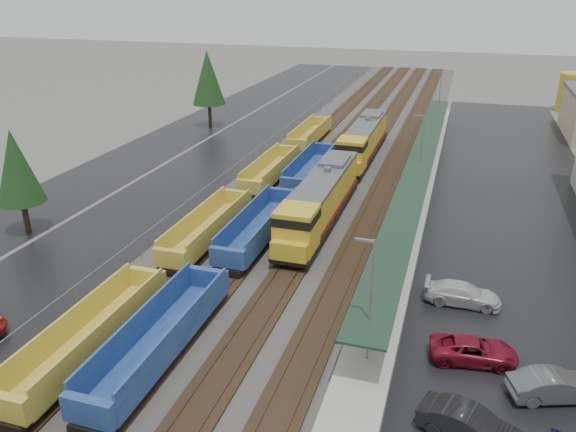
{
  "coord_description": "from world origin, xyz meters",
  "views": [
    {
      "loc": [
        13.0,
        -5.86,
        20.08
      ],
      "look_at": [
        0.1,
        35.33,
        2.0
      ],
      "focal_mm": 35.0,
      "sensor_mm": 36.0,
      "label": 1
    }
  ],
  "objects_px": {
    "parked_car_east_c": "(462,294)",
    "locomotive_trail": "(363,141)",
    "parked_car_east_e": "(555,386)",
    "parked_car_east_a": "(470,426)",
    "parked_car_east_b": "(474,351)",
    "well_string_yellow": "(160,273)",
    "locomotive_lead": "(319,201)",
    "well_string_blue": "(160,339)"
  },
  "relations": [
    {
      "from": "locomotive_lead",
      "to": "parked_car_east_a",
      "type": "distance_m",
      "value": 25.85
    },
    {
      "from": "parked_car_east_a",
      "to": "parked_car_east_b",
      "type": "distance_m",
      "value": 6.35
    },
    {
      "from": "parked_car_east_b",
      "to": "parked_car_east_e",
      "type": "distance_m",
      "value": 4.5
    },
    {
      "from": "parked_car_east_a",
      "to": "parked_car_east_b",
      "type": "relative_size",
      "value": 1.01
    },
    {
      "from": "well_string_blue",
      "to": "parked_car_east_c",
      "type": "height_order",
      "value": "well_string_blue"
    },
    {
      "from": "locomotive_lead",
      "to": "parked_car_east_b",
      "type": "bearing_deg",
      "value": -50.35
    },
    {
      "from": "well_string_yellow",
      "to": "parked_car_east_e",
      "type": "xyz_separation_m",
      "value": [
        25.2,
        -4.1,
        -0.39
      ]
    },
    {
      "from": "well_string_yellow",
      "to": "parked_car_east_b",
      "type": "distance_m",
      "value": 21.29
    },
    {
      "from": "parked_car_east_c",
      "to": "well_string_yellow",
      "type": "bearing_deg",
      "value": 100.97
    },
    {
      "from": "well_string_yellow",
      "to": "parked_car_east_a",
      "type": "relative_size",
      "value": 19.09
    },
    {
      "from": "parked_car_east_e",
      "to": "well_string_yellow",
      "type": "bearing_deg",
      "value": 60.48
    },
    {
      "from": "parked_car_east_e",
      "to": "parked_car_east_a",
      "type": "bearing_deg",
      "value": 115.97
    },
    {
      "from": "parked_car_east_c",
      "to": "locomotive_trail",
      "type": "bearing_deg",
      "value": 21.5
    },
    {
      "from": "parked_car_east_a",
      "to": "parked_car_east_e",
      "type": "distance_m",
      "value": 5.97
    },
    {
      "from": "locomotive_lead",
      "to": "parked_car_east_b",
      "type": "distance_m",
      "value": 20.73
    },
    {
      "from": "parked_car_east_e",
      "to": "well_string_blue",
      "type": "bearing_deg",
      "value": 77.67
    },
    {
      "from": "well_string_yellow",
      "to": "parked_car_east_e",
      "type": "bearing_deg",
      "value": -9.25
    },
    {
      "from": "parked_car_east_e",
      "to": "parked_car_east_b",
      "type": "bearing_deg",
      "value": 42.85
    },
    {
      "from": "locomotive_trail",
      "to": "well_string_yellow",
      "type": "distance_m",
      "value": 35.76
    },
    {
      "from": "parked_car_east_b",
      "to": "parked_car_east_a",
      "type": "bearing_deg",
      "value": 170.91
    },
    {
      "from": "well_string_yellow",
      "to": "parked_car_east_b",
      "type": "height_order",
      "value": "well_string_yellow"
    },
    {
      "from": "locomotive_trail",
      "to": "well_string_blue",
      "type": "distance_m",
      "value": 42.1
    },
    {
      "from": "parked_car_east_a",
      "to": "parked_car_east_e",
      "type": "bearing_deg",
      "value": -26.45
    },
    {
      "from": "locomotive_trail",
      "to": "parked_car_east_a",
      "type": "distance_m",
      "value": 45.21
    },
    {
      "from": "well_string_blue",
      "to": "parked_car_east_a",
      "type": "height_order",
      "value": "well_string_blue"
    },
    {
      "from": "locomotive_lead",
      "to": "locomotive_trail",
      "type": "distance_m",
      "value": 21.0
    },
    {
      "from": "locomotive_lead",
      "to": "parked_car_east_b",
      "type": "xyz_separation_m",
      "value": [
        13.18,
        -15.9,
        -1.73
      ]
    },
    {
      "from": "locomotive_lead",
      "to": "well_string_yellow",
      "type": "height_order",
      "value": "locomotive_lead"
    },
    {
      "from": "parked_car_east_b",
      "to": "parked_car_east_c",
      "type": "xyz_separation_m",
      "value": [
        -0.76,
        6.22,
        0.05
      ]
    },
    {
      "from": "well_string_blue",
      "to": "parked_car_east_b",
      "type": "bearing_deg",
      "value": 16.2
    },
    {
      "from": "parked_car_east_c",
      "to": "well_string_blue",
      "type": "bearing_deg",
      "value": 123.79
    },
    {
      "from": "locomotive_trail",
      "to": "well_string_yellow",
      "type": "bearing_deg",
      "value": -102.93
    },
    {
      "from": "well_string_yellow",
      "to": "well_string_blue",
      "type": "height_order",
      "value": "well_string_blue"
    },
    {
      "from": "well_string_yellow",
      "to": "parked_car_east_c",
      "type": "bearing_deg",
      "value": 11.51
    },
    {
      "from": "locomotive_trail",
      "to": "well_string_blue",
      "type": "relative_size",
      "value": 0.25
    },
    {
      "from": "parked_car_east_a",
      "to": "parked_car_east_b",
      "type": "bearing_deg",
      "value": 16.27
    },
    {
      "from": "parked_car_east_c",
      "to": "parked_car_east_e",
      "type": "distance_m",
      "value": 9.54
    },
    {
      "from": "locomotive_trail",
      "to": "well_string_yellow",
      "type": "xyz_separation_m",
      "value": [
        -8.0,
        -34.83,
        -1.24
      ]
    },
    {
      "from": "parked_car_east_a",
      "to": "parked_car_east_c",
      "type": "distance_m",
      "value": 12.59
    },
    {
      "from": "well_string_blue",
      "to": "parked_car_east_b",
      "type": "height_order",
      "value": "well_string_blue"
    },
    {
      "from": "parked_car_east_a",
      "to": "locomotive_lead",
      "type": "bearing_deg",
      "value": 47.73
    },
    {
      "from": "parked_car_east_b",
      "to": "well_string_yellow",
      "type": "bearing_deg",
      "value": 76.38
    }
  ]
}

